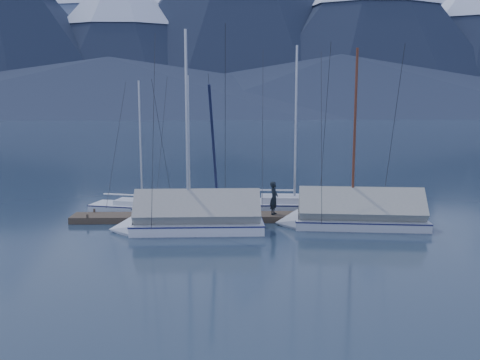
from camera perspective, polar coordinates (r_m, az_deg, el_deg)
name	(u,v)px	position (r m, az deg, el deg)	size (l,w,h in m)	color
ground	(241,229)	(25.60, 0.12, -5.54)	(1000.00, 1000.00, 0.00)	#162333
mountain_range	(232,34)	(398.76, -0.90, 16.09)	(877.00, 584.00, 150.50)	#475675
dock	(240,218)	(27.52, 0.00, -4.31)	(18.00, 1.50, 0.54)	#382D23
mooring_posts	(231,214)	(27.46, -1.05, -3.82)	(15.12, 1.52, 0.35)	#382D23
sailboat_open_left	(149,209)	(30.16, -10.14, -3.23)	(6.51, 3.29, 8.29)	silver
sailboat_open_mid	(198,212)	(29.10, -4.78, -3.55)	(6.68, 2.95, 8.57)	silver
sailboat_open_right	(304,207)	(30.35, 7.17, -3.02)	(8.06, 3.40, 10.47)	silver
sailboat_covered_near	(349,217)	(26.61, 12.10, -4.09)	(7.86, 3.43, 9.93)	silver
sailboat_covered_far	(185,221)	(25.20, -6.16, -4.60)	(7.63, 3.24, 10.65)	white
person	(274,198)	(27.28, 3.83, -2.04)	(0.65, 0.43, 1.78)	black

